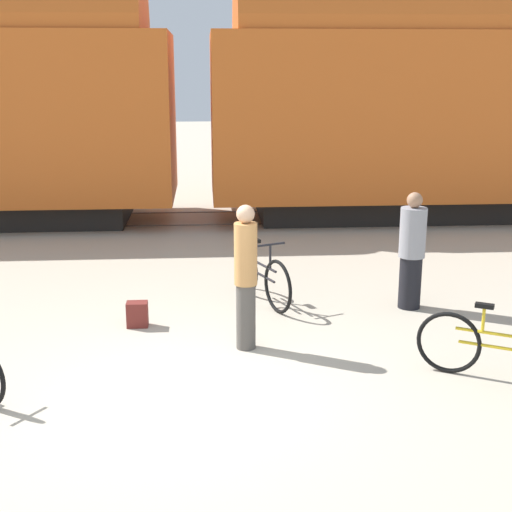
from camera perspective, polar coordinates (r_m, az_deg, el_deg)
The scene contains 9 objects.
ground_plane at distance 7.78m, azimuth -5.79°, elevation -10.86°, with size 80.00×80.00×0.00m, color #B2A893.
freight_train at distance 16.15m, azimuth -5.18°, elevation 13.24°, with size 27.75×3.16×5.61m.
rail_near at distance 15.79m, azimuth -4.98°, elevation 2.49°, with size 39.75×0.07×0.01m, color #4C4238.
rail_far at distance 17.19m, azimuth -4.91°, elevation 3.51°, with size 39.75×0.07×0.01m, color #4C4238.
bicycle_yellow at distance 8.30m, azimuth 18.88°, elevation -7.03°, with size 1.60×0.93×0.90m.
bicycle_black at distance 10.45m, azimuth 0.41°, elevation -1.61°, with size 0.74×1.67×0.96m.
person_in_grey at distance 10.35m, azimuth 12.36°, elevation 0.36°, with size 0.37×0.37×1.69m.
person_in_tan at distance 8.60m, azimuth -0.83°, elevation -1.60°, with size 0.28×0.28×1.80m.
backpack at distance 9.69m, azimuth -9.47°, elevation -4.62°, with size 0.28×0.20×0.34m.
Camera 1 is at (0.27, -7.01, 3.36)m, focal length 50.00 mm.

